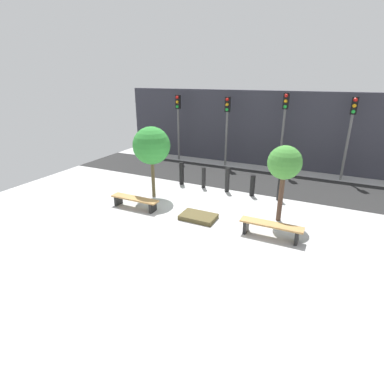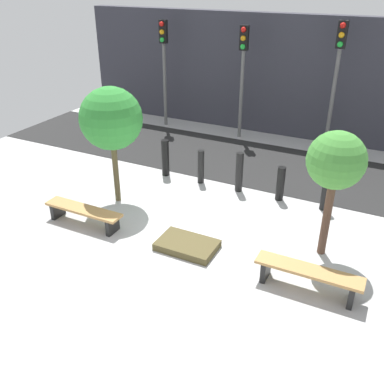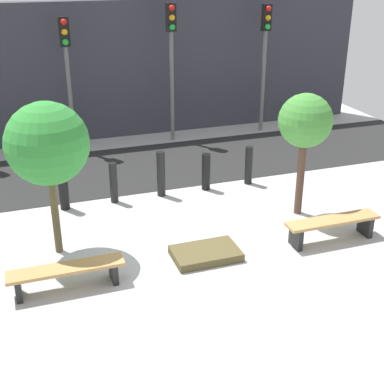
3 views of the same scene
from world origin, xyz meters
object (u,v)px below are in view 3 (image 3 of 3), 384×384
object	(u,v)px
bench_left	(66,273)
tree_behind_left_bench	(47,144)
planter_bed	(206,254)
traffic_light_mid_west	(67,61)
bollard_left	(114,183)
traffic_light_mid_east	(172,49)
tree_behind_right_bench	(305,122)
bollard_center	(161,174)
traffic_light_east	(265,46)
bench_right	(332,225)
bollard_far_left	(63,187)
bollard_right	(206,172)
bollard_far_right	(249,165)

from	to	relation	value
bench_left	tree_behind_left_bench	size ratio (longest dim) A/B	0.67
planter_bed	traffic_light_mid_west	distance (m)	7.58
planter_bed	bollard_left	distance (m)	3.26
planter_bed	traffic_light_mid_east	distance (m)	7.64
tree_behind_right_bench	bollard_center	size ratio (longest dim) A/B	2.44
tree_behind_left_bench	tree_behind_right_bench	size ratio (longest dim) A/B	1.10
tree_behind_right_bench	traffic_light_east	size ratio (longest dim) A/B	0.68
bench_right	traffic_light_mid_east	distance (m)	7.66
bench_left	bollard_center	world-z (taller)	bollard_center
bollard_far_left	bollard_right	xyz separation A→B (m)	(3.39, 0.00, -0.08)
planter_bed	traffic_light_mid_east	bearing A→B (deg)	77.84
bollard_far_left	bollard_left	bearing A→B (deg)	0.00
bollard_left	traffic_light_mid_west	bearing A→B (deg)	95.45
traffic_light_mid_west	traffic_light_east	xyz separation A→B (m)	(6.03, 0.00, 0.11)
tree_behind_left_bench	bollard_center	distance (m)	3.60
bollard_right	bollard_far_right	xyz separation A→B (m)	(1.13, 0.00, 0.03)
bollard_right	planter_bed	bearing A→B (deg)	-110.41
traffic_light_mid_east	traffic_light_east	world-z (taller)	traffic_light_mid_east
bench_left	bollard_left	bearing A→B (deg)	65.48
bench_left	traffic_light_mid_west	distance (m)	7.62
bollard_far_right	traffic_light_mid_west	world-z (taller)	traffic_light_mid_west
bollard_left	bollard_far_right	xyz separation A→B (m)	(3.39, 0.00, 0.00)
bollard_left	traffic_light_mid_east	size ratio (longest dim) A/B	0.24
bollard_far_left	traffic_light_east	xyz separation A→B (m)	(6.78, 3.96, 2.16)
traffic_light_mid_west	bollard_right	bearing A→B (deg)	-56.34
bench_left	bollard_center	distance (m)	4.15
bench_left	traffic_light_mid_east	xyz separation A→B (m)	(4.11, 7.19, 2.45)
bollard_center	traffic_light_east	bearing A→B (deg)	41.21
bench_right	traffic_light_east	bearing A→B (deg)	75.12
tree_behind_right_bench	bollard_center	bearing A→B (deg)	143.88
tree_behind_left_bench	bollard_right	world-z (taller)	tree_behind_left_bench
bench_right	bollard_left	size ratio (longest dim) A/B	2.04
bench_left	traffic_light_mid_east	size ratio (longest dim) A/B	0.49
bollard_far_left	bollard_far_right	bearing A→B (deg)	0.00
tree_behind_left_bench	traffic_light_east	size ratio (longest dim) A/B	0.75
planter_bed	bollard_right	world-z (taller)	bollard_right
planter_bed	bollard_right	xyz separation A→B (m)	(1.13, 3.03, 0.38)
bench_right	bollard_far_left	bearing A→B (deg)	146.43
bollard_left	bollard_far_right	distance (m)	3.39
bench_left	traffic_light_east	size ratio (longest dim) A/B	0.50
bench_left	traffic_light_mid_east	world-z (taller)	traffic_light_mid_east
bollard_right	bench_right	bearing A→B (deg)	-65.56
bollard_far_left	bollard_center	distance (m)	2.26
bench_left	traffic_light_mid_west	bearing A→B (deg)	81.28
traffic_light_east	planter_bed	bearing A→B (deg)	-122.88
planter_bed	tree_behind_right_bench	xyz separation A→B (m)	(2.60, 1.14, 2.00)
bench_left	bollard_far_left	size ratio (longest dim) A/B	1.84
bollard_far_left	traffic_light_east	bearing A→B (deg)	30.28
planter_bed	traffic_light_mid_west	bearing A→B (deg)	102.16
traffic_light_mid_west	traffic_light_mid_east	distance (m)	3.02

